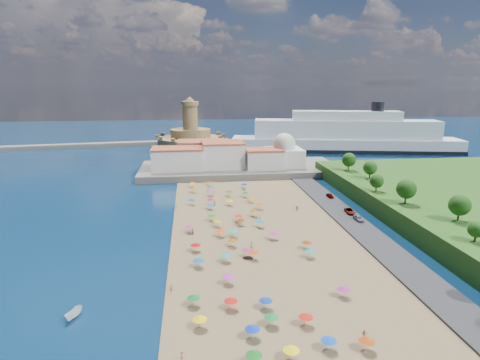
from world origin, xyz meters
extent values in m
plane|color=#071938|center=(0.00, 0.00, 0.00)|extent=(700.00, 700.00, 0.00)
cube|color=#59544C|center=(10.00, 73.00, 1.50)|extent=(90.00, 36.00, 3.00)
cube|color=#59544C|center=(-12.00, 108.00, 1.20)|extent=(18.00, 70.00, 2.40)
cube|color=#59544C|center=(-110.00, 153.00, 1.30)|extent=(199.03, 34.77, 2.60)
cube|color=silver|center=(-18.00, 69.00, 7.50)|extent=(22.00, 14.00, 9.00)
cube|color=silver|center=(2.00, 71.00, 8.50)|extent=(18.00, 16.00, 11.00)
cube|color=silver|center=(20.00, 67.00, 7.00)|extent=(16.00, 12.00, 8.00)
cube|color=silver|center=(-6.00, 83.00, 8.00)|extent=(24.00, 14.00, 10.00)
cube|color=silver|center=(30.00, 71.00, 7.00)|extent=(16.00, 16.00, 8.00)
sphere|color=silver|center=(30.00, 71.00, 13.00)|extent=(10.00, 10.00, 10.00)
cylinder|color=silver|center=(30.00, 71.00, 16.80)|extent=(1.20, 1.20, 1.60)
cylinder|color=#9E824F|center=(-12.00, 138.00, 4.00)|extent=(40.00, 40.00, 8.00)
cylinder|color=#9E824F|center=(-12.00, 138.00, 10.50)|extent=(24.00, 24.00, 5.00)
cylinder|color=#9E824F|center=(-12.00, 138.00, 20.00)|extent=(9.00, 9.00, 14.00)
cylinder|color=#9E824F|center=(-12.00, 138.00, 28.20)|extent=(10.40, 10.40, 2.40)
cone|color=#9E824F|center=(-12.00, 138.00, 30.90)|extent=(6.00, 6.00, 3.00)
cube|color=black|center=(79.18, 122.69, 1.08)|extent=(135.95, 46.17, 2.17)
cube|color=white|center=(79.18, 122.69, 4.01)|extent=(134.89, 45.58, 8.02)
cube|color=white|center=(79.18, 122.69, 13.36)|extent=(107.98, 36.81, 10.69)
cube|color=white|center=(79.18, 122.69, 21.38)|extent=(63.60, 24.53, 5.35)
cylinder|color=black|center=(96.65, 119.18, 26.73)|extent=(7.13, 7.13, 5.35)
cylinder|color=gray|center=(7.54, 23.83, 1.25)|extent=(0.07, 0.07, 2.00)
cone|color=orange|center=(7.54, 23.83, 2.15)|extent=(2.50, 2.50, 0.60)
cylinder|color=gray|center=(0.24, -47.20, 1.25)|extent=(0.07, 0.07, 2.00)
cone|color=#147632|center=(0.24, -47.20, 2.15)|extent=(2.50, 2.50, 0.60)
cylinder|color=gray|center=(-11.84, -14.97, 1.25)|extent=(0.07, 0.07, 2.00)
cone|color=#A40D0D|center=(-11.84, -14.97, 2.15)|extent=(2.50, 2.50, 0.60)
cylinder|color=gray|center=(-5.50, 48.73, 1.25)|extent=(0.07, 0.07, 2.00)
cone|color=#7D370B|center=(-5.50, 48.73, 2.15)|extent=(2.50, 2.50, 0.60)
cylinder|color=gray|center=(7.65, -54.43, 1.25)|extent=(0.07, 0.07, 2.00)
cone|color=#0E48B8|center=(7.65, -54.43, 2.15)|extent=(2.50, 2.50, 0.60)
cylinder|color=gray|center=(-11.62, -46.37, 1.25)|extent=(0.07, 0.07, 2.00)
cone|color=yellow|center=(-11.62, -46.37, 2.15)|extent=(2.50, 2.50, 0.60)
cylinder|color=gray|center=(-5.44, 1.58, 1.25)|extent=(0.07, 0.07, 2.00)
cone|color=gold|center=(-5.44, 1.58, 2.15)|extent=(2.50, 2.50, 0.60)
cylinder|color=gray|center=(6.14, 9.20, 1.25)|extent=(0.07, 0.07, 2.00)
cone|color=#975F0D|center=(6.14, 9.20, 2.15)|extent=(2.50, 2.50, 0.60)
cylinder|color=gray|center=(-4.16, -56.33, 1.25)|extent=(0.07, 0.07, 2.00)
cone|color=#136E1C|center=(-4.16, -56.33, 2.15)|extent=(2.50, 2.50, 0.60)
cylinder|color=gray|center=(-11.94, 46.91, 1.25)|extent=(0.07, 0.07, 2.00)
cone|color=orange|center=(-11.94, 46.91, 2.15)|extent=(2.50, 2.50, 0.60)
cylinder|color=gray|center=(-13.24, -2.09, 1.25)|extent=(0.07, 0.07, 2.00)
cone|color=#A1228F|center=(-13.24, -2.09, 2.15)|extent=(2.50, 2.50, 0.60)
cylinder|color=gray|center=(9.16, 15.97, 1.25)|extent=(0.07, 0.07, 2.00)
cone|color=#C74908|center=(9.16, 15.97, 2.15)|extent=(2.50, 2.50, 0.60)
cylinder|color=gray|center=(-5.94, -41.31, 1.25)|extent=(0.07, 0.07, 2.00)
cone|color=red|center=(-5.94, -41.31, 2.15)|extent=(2.50, 2.50, 0.60)
cylinder|color=gray|center=(0.99, 32.76, 1.25)|extent=(0.07, 0.07, 2.00)
cone|color=#296E13|center=(0.99, 32.76, 2.15)|extent=(2.50, 2.50, 0.60)
cylinder|color=gray|center=(-2.82, -12.98, 1.25)|extent=(0.07, 0.07, 2.00)
cone|color=#964F0D|center=(-2.82, -12.98, 2.15)|extent=(2.50, 2.50, 0.60)
cylinder|color=gray|center=(0.31, -41.95, 1.25)|extent=(0.07, 0.07, 2.00)
cone|color=#0C32A4|center=(0.31, -41.95, 2.15)|extent=(2.50, 2.50, 0.60)
cylinder|color=gray|center=(-4.77, 40.02, 1.25)|extent=(0.07, 0.07, 2.00)
cone|color=#106894|center=(-4.77, 40.02, 2.15)|extent=(2.50, 2.50, 0.60)
cylinder|color=gray|center=(-6.73, 6.75, 1.25)|extent=(0.07, 0.07, 2.00)
cone|color=#217915|center=(-6.73, 6.75, 2.15)|extent=(2.50, 2.50, 0.60)
cylinder|color=gray|center=(-11.30, -23.58, 1.25)|extent=(0.07, 0.07, 2.00)
cone|color=#0C55A8|center=(-11.30, -23.58, 2.15)|extent=(2.50, 2.50, 0.60)
cylinder|color=gray|center=(1.26, 1.87, 1.25)|extent=(0.07, 0.07, 2.00)
cone|color=#78320A|center=(1.26, 1.87, 2.15)|extent=(2.50, 2.50, 0.60)
cylinder|color=gray|center=(-5.15, -21.64, 1.25)|extent=(0.07, 0.07, 2.00)
cone|color=teal|center=(-5.15, -21.64, 2.15)|extent=(2.50, 2.50, 0.60)
cylinder|color=gray|center=(-5.48, 33.75, 1.25)|extent=(0.07, 0.07, 2.00)
cone|color=#B426AF|center=(-5.48, 33.75, 2.15)|extent=(2.50, 2.50, 0.60)
cylinder|color=gray|center=(-3.41, -50.11, 1.25)|extent=(0.07, 0.07, 2.00)
cone|color=#0D2EB3|center=(-3.41, -50.11, 2.15)|extent=(2.50, 2.50, 0.60)
cylinder|color=gray|center=(6.66, 30.44, 1.25)|extent=(0.07, 0.07, 2.00)
cone|color=#136D21|center=(6.66, 30.44, 2.15)|extent=(2.50, 2.50, 0.60)
cylinder|color=gray|center=(-11.59, 39.12, 1.25)|extent=(0.07, 0.07, 2.00)
cone|color=#95680D|center=(-11.59, 39.12, 2.15)|extent=(2.50, 2.50, 0.60)
cylinder|color=gray|center=(5.99, -47.90, 1.25)|extent=(0.07, 0.07, 2.00)
cone|color=red|center=(5.99, -47.90, 2.15)|extent=(2.50, 2.50, 0.60)
cylinder|color=gray|center=(14.49, -21.77, 1.25)|extent=(0.07, 0.07, 2.00)
cone|color=#119E83|center=(14.49, -21.77, 2.15)|extent=(2.50, 2.50, 0.60)
cylinder|color=gray|center=(0.13, 21.36, 1.25)|extent=(0.07, 0.07, 2.00)
cone|color=yellow|center=(0.13, 21.36, 2.15)|extent=(2.50, 2.50, 0.60)
cylinder|color=gray|center=(-6.10, 23.39, 1.25)|extent=(0.07, 0.07, 2.00)
cone|color=#AD0D44|center=(-6.10, 23.39, 2.15)|extent=(2.50, 2.50, 0.60)
cylinder|color=gray|center=(1.32, -20.93, 1.25)|extent=(0.07, 0.07, 2.00)
cone|color=#BE420F|center=(1.32, -20.93, 2.15)|extent=(2.50, 2.50, 0.60)
cylinder|color=gray|center=(1.09, 5.37, 1.25)|extent=(0.07, 0.07, 2.00)
cone|color=red|center=(1.09, 5.37, 2.15)|extent=(2.50, 2.50, 0.60)
cylinder|color=gray|center=(-6.57, 17.93, 1.25)|extent=(0.07, 0.07, 2.00)
cone|color=#0D6BAA|center=(-6.57, 17.93, 2.15)|extent=(2.50, 2.50, 0.60)
cylinder|color=gray|center=(6.51, -0.45, 1.25)|extent=(0.07, 0.07, 2.00)
cone|color=#1171A0|center=(6.51, -0.45, 2.15)|extent=(2.50, 2.50, 0.60)
cylinder|color=gray|center=(7.81, 42.45, 1.25)|extent=(0.07, 0.07, 2.00)
cone|color=#0C1F9F|center=(7.81, 42.45, 2.15)|extent=(2.50, 2.50, 0.60)
cylinder|color=gray|center=(0.12, -19.49, 1.25)|extent=(0.07, 0.07, 2.00)
cone|color=#99206C|center=(0.12, -19.49, 2.15)|extent=(2.50, 2.50, 0.60)
cylinder|color=gray|center=(-5.57, -31.98, 1.25)|extent=(0.07, 0.07, 2.00)
cone|color=#BC28AB|center=(-5.57, -31.98, 2.15)|extent=(2.50, 2.50, 0.60)
cylinder|color=gray|center=(15.71, -39.75, 1.25)|extent=(0.07, 0.07, 2.00)
cone|color=#9F2282|center=(15.71, -39.75, 2.15)|extent=(2.50, 2.50, 0.60)
cylinder|color=gray|center=(8.32, -9.84, 1.25)|extent=(0.07, 0.07, 2.00)
cone|color=#BA278A|center=(8.32, -9.84, 2.15)|extent=(2.50, 2.50, 0.60)
cylinder|color=gray|center=(-5.29, -6.09, 1.25)|extent=(0.07, 0.07, 2.00)
cone|color=#FB3C0B|center=(-5.29, -6.09, 2.15)|extent=(2.50, 2.50, 0.60)
cylinder|color=gray|center=(-1.65, -6.68, 1.25)|extent=(0.07, 0.07, 2.00)
cone|color=#109388|center=(-1.65, -6.68, 2.15)|extent=(2.50, 2.50, 0.60)
cylinder|color=gray|center=(-12.58, -39.36, 1.25)|extent=(0.07, 0.07, 2.00)
cone|color=#126927|center=(-12.58, -39.36, 2.15)|extent=(2.50, 2.50, 0.60)
cylinder|color=gray|center=(-12.50, 23.68, 1.25)|extent=(0.07, 0.07, 2.00)
cone|color=navy|center=(-12.50, 23.68, 2.15)|extent=(2.50, 2.50, 0.60)
cylinder|color=gray|center=(15.25, -16.68, 1.25)|extent=(0.07, 0.07, 2.00)
cone|color=#7E350B|center=(15.25, -16.68, 2.15)|extent=(2.50, 2.50, 0.60)
cylinder|color=gray|center=(13.37, -55.26, 1.25)|extent=(0.07, 0.07, 2.00)
cone|color=#A9410D|center=(13.37, -55.26, 2.15)|extent=(2.50, 2.50, 0.60)
cylinder|color=gray|center=(1.46, -55.93, 1.25)|extent=(0.07, 0.07, 2.00)
cone|color=yellow|center=(1.46, -55.93, 2.15)|extent=(2.50, 2.50, 0.60)
imported|color=tan|center=(-14.42, -54.46, 1.20)|extent=(1.06, 1.09, 1.89)
imported|color=tan|center=(-4.94, 22.47, 1.13)|extent=(0.88, 0.70, 1.76)
imported|color=tan|center=(20.77, 12.83, 1.13)|extent=(1.70, 1.10, 1.76)
imported|color=tan|center=(14.27, -52.43, 1.06)|extent=(1.02, 0.83, 1.62)
imported|color=tan|center=(-16.91, -33.66, 1.11)|extent=(0.75, 0.70, 1.71)
imported|color=tan|center=(-12.51, -3.05, 1.09)|extent=(0.94, 1.01, 1.67)
imported|color=tan|center=(1.97, -14.37, 1.11)|extent=(0.84, 0.55, 1.72)
imported|color=tan|center=(7.44, 5.58, 1.18)|extent=(0.79, 0.80, 1.86)
imported|color=tan|center=(-17.42, 20.47, 1.11)|extent=(0.87, 1.23, 1.72)
imported|color=white|center=(-33.31, -40.34, 0.80)|extent=(3.04, 4.44, 1.61)
imported|color=gray|center=(36.00, 7.28, 1.41)|extent=(2.89, 5.33, 1.42)
imported|color=gray|center=(36.00, 0.51, 1.38)|extent=(2.05, 4.72, 1.35)
imported|color=gray|center=(36.00, 25.07, 1.39)|extent=(1.91, 4.13, 1.37)
cylinder|color=#382314|center=(49.13, -30.34, 7.01)|extent=(0.50, 0.50, 2.03)
sphere|color=#14380F|center=(49.13, -30.34, 8.84)|extent=(3.65, 3.65, 3.65)
cylinder|color=#382314|center=(54.27, -17.20, 7.48)|extent=(0.50, 0.50, 2.96)
sphere|color=#14380F|center=(54.27, -17.20, 10.14)|extent=(5.32, 5.32, 5.32)
cylinder|color=#382314|center=(48.80, -1.49, 7.56)|extent=(0.50, 0.50, 3.12)
sphere|color=#14380F|center=(48.80, -1.49, 10.37)|extent=(5.61, 5.61, 5.61)
cylinder|color=#382314|center=(46.55, 12.36, 7.23)|extent=(0.50, 0.50, 2.46)
sphere|color=#14380F|center=(46.55, 12.36, 9.44)|extent=(4.43, 4.43, 4.43)
cylinder|color=#382314|center=(52.42, 30.04, 7.39)|extent=(0.50, 0.50, 2.79)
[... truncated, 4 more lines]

